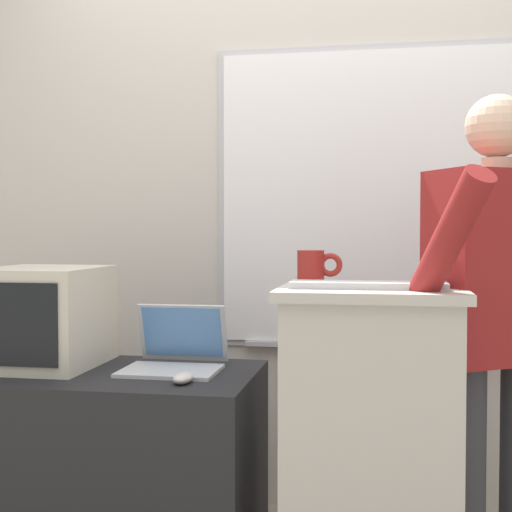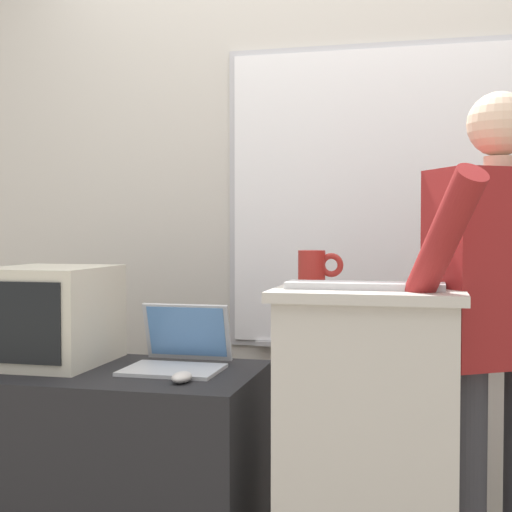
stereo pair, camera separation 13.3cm
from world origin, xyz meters
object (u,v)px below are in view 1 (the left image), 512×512
object	(u,v)px
side_desk	(111,475)
person_presenter	(495,319)
crt_monitor	(44,316)
coffee_mug	(313,266)
wireless_keyboard	(368,285)
lectern_podium	(371,454)
computer_mouse_by_laptop	(183,378)
laptop	(177,351)

from	to	relation	value
side_desk	person_presenter	world-z (taller)	person_presenter
crt_monitor	coffee_mug	xyz separation A→B (m)	(0.95, -0.01, 0.19)
wireless_keyboard	coffee_mug	size ratio (longest dim) A/B	3.06
lectern_podium	person_presenter	bearing A→B (deg)	17.30
computer_mouse_by_laptop	crt_monitor	bearing A→B (deg)	160.29
laptop	crt_monitor	size ratio (longest dim) A/B	0.72
laptop	computer_mouse_by_laptop	size ratio (longest dim) A/B	3.22
computer_mouse_by_laptop	coffee_mug	xyz separation A→B (m)	(0.39, 0.19, 0.34)
side_desk	person_presenter	bearing A→B (deg)	0.04
side_desk	computer_mouse_by_laptop	size ratio (longest dim) A/B	9.85
lectern_podium	computer_mouse_by_laptop	bearing A→B (deg)	-177.09
laptop	crt_monitor	distance (m)	0.49
side_desk	coffee_mug	xyz separation A→B (m)	(0.68, 0.05, 0.71)
laptop	wireless_keyboard	distance (m)	0.75
side_desk	computer_mouse_by_laptop	xyz separation A→B (m)	(0.30, -0.14, 0.37)
computer_mouse_by_laptop	coffee_mug	world-z (taller)	coffee_mug
lectern_podium	side_desk	bearing A→B (deg)	172.48
lectern_podium	laptop	distance (m)	0.74
laptop	computer_mouse_by_laptop	bearing A→B (deg)	-69.06
coffee_mug	crt_monitor	bearing A→B (deg)	179.51
computer_mouse_by_laptop	crt_monitor	world-z (taller)	crt_monitor
lectern_podium	wireless_keyboard	size ratio (longest dim) A/B	2.25
side_desk	wireless_keyboard	xyz separation A→B (m)	(0.86, -0.18, 0.67)
wireless_keyboard	laptop	bearing A→B (deg)	158.27
computer_mouse_by_laptop	laptop	bearing A→B (deg)	110.94
laptop	wireless_keyboard	size ratio (longest dim) A/B	0.71
person_presenter	computer_mouse_by_laptop	bearing A→B (deg)	156.97
person_presenter	coffee_mug	bearing A→B (deg)	143.35
person_presenter	wireless_keyboard	xyz separation A→B (m)	(-0.38, -0.18, 0.11)
laptop	crt_monitor	world-z (taller)	crt_monitor
crt_monitor	computer_mouse_by_laptop	bearing A→B (deg)	-19.71
lectern_podium	wireless_keyboard	world-z (taller)	wireless_keyboard
lectern_podium	computer_mouse_by_laptop	size ratio (longest dim) A/B	10.16
computer_mouse_by_laptop	coffee_mug	distance (m)	0.55
coffee_mug	laptop	bearing A→B (deg)	175.53
computer_mouse_by_laptop	person_presenter	bearing A→B (deg)	8.70
laptop	coffee_mug	xyz separation A→B (m)	(0.48, -0.04, 0.30)
laptop	coffee_mug	size ratio (longest dim) A/B	2.18
wireless_keyboard	crt_monitor	world-z (taller)	crt_monitor
crt_monitor	person_presenter	bearing A→B (deg)	-2.14
lectern_podium	coffee_mug	world-z (taller)	coffee_mug
person_presenter	crt_monitor	size ratio (longest dim) A/B	3.58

